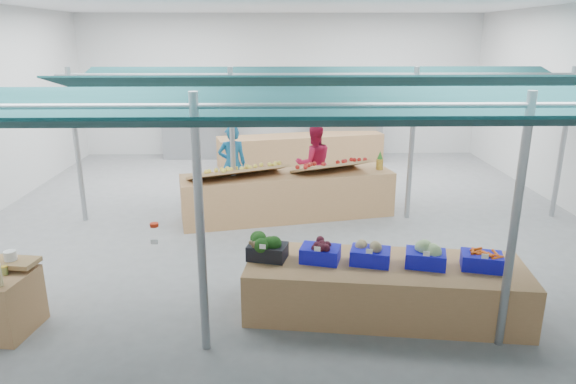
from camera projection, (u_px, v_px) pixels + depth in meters
name	position (u px, v px, depth m)	size (l,w,h in m)	color
floor	(285.00, 227.00, 9.93)	(13.00, 13.00, 0.00)	slate
hall	(283.00, 82.00, 10.54)	(13.00, 13.00, 13.00)	silver
pole_grid	(336.00, 155.00, 7.75)	(10.00, 4.60, 3.00)	gray
awnings	(338.00, 91.00, 7.47)	(9.50, 7.08, 0.30)	#092929
back_shelving_left	(197.00, 125.00, 15.32)	(2.00, 0.50, 2.00)	#B23F33
back_shelving_right	(347.00, 124.00, 15.43)	(2.00, 0.50, 2.00)	#B23F33
veg_counter	(384.00, 288.00, 6.77)	(3.60, 1.20, 0.70)	#996B42
fruit_counter	(288.00, 195.00, 10.37)	(4.24, 1.01, 0.91)	#996B42
far_counter	(301.00, 150.00, 14.69)	(4.72, 0.94, 0.85)	#996B42
crate_stack	(473.00, 297.00, 6.64)	(0.50, 0.35, 0.60)	#1111BD
vendor_left	(232.00, 164.00, 11.28)	(0.62, 0.41, 1.70)	#155D8E
vendor_right	(314.00, 163.00, 11.32)	(0.82, 0.64, 1.70)	#B0153B
crate_broccoli	(267.00, 247.00, 6.78)	(0.57, 0.47, 0.35)	black
crate_beets	(320.00, 252.00, 6.72)	(0.57, 0.47, 0.29)	#1111BD
crate_celeriac	(370.00, 253.00, 6.65)	(0.57, 0.47, 0.31)	#1111BD
crate_cabbage	(426.00, 254.00, 6.57)	(0.57, 0.47, 0.35)	#1111BD
crate_carrots	(482.00, 260.00, 6.51)	(0.57, 0.47, 0.29)	#1111BD
sparrow	(254.00, 244.00, 6.66)	(0.12, 0.09, 0.11)	brown
pole_ribbon	(154.00, 227.00, 6.91)	(0.12, 0.12, 0.28)	#B0220B
apple_heap_yellow	(238.00, 170.00, 9.87)	(2.02, 1.42, 0.27)	#997247
apple_heap_red	(331.00, 164.00, 10.29)	(1.66, 1.26, 0.27)	#997247
pineapple	(380.00, 161.00, 10.52)	(0.14, 0.14, 0.39)	#8C6019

